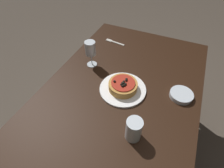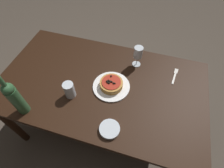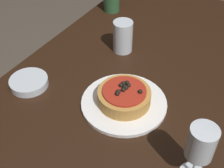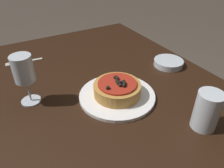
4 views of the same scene
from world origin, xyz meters
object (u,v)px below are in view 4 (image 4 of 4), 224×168
dining_table (127,129)px  water_cup (207,111)px  side_bowl (168,63)px  dinner_plate (117,96)px  wine_glass (23,71)px  fork (22,62)px  pizza (117,89)px

dining_table → water_cup: water_cup is taller
dining_table → side_bowl: 0.38m
dining_table → dinner_plate: dinner_plate is taller
dining_table → side_bowl: side_bowl is taller
dining_table → wine_glass: wine_glass is taller
dining_table → wine_glass: (0.21, 0.26, 0.20)m
wine_glass → water_cup: size_ratio=1.45×
dining_table → fork: fork is taller
dinner_plate → pizza: size_ratio=1.63×
dining_table → dinner_plate: (0.08, -0.01, 0.09)m
dinner_plate → wine_glass: size_ratio=1.54×
fork → side_bowl: bearing=155.3°
dinner_plate → water_cup: water_cup is taller
pizza → water_cup: bearing=-149.4°
pizza → water_cup: water_cup is taller
dinner_plate → wine_glass: (0.13, 0.27, 0.12)m
dining_table → side_bowl: bearing=-62.4°
water_cup → wine_glass: bearing=48.0°
dining_table → wine_glass: 0.40m
pizza → fork: pizza is taller
dinner_plate → wine_glass: bearing=64.9°
pizza → wine_glass: bearing=64.9°
water_cup → dining_table: bearing=43.3°
wine_glass → side_bowl: wine_glass is taller
dining_table → fork: (0.52, 0.24, 0.08)m
dinner_plate → side_bowl: size_ratio=2.10×
dinner_plate → pizza: (-0.00, -0.00, 0.03)m
dinner_plate → fork: 0.50m
dinner_plate → fork: dinner_plate is taller
dining_table → dinner_plate: 0.12m
water_cup → side_bowl: 0.38m
dining_table → fork: size_ratio=9.54×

